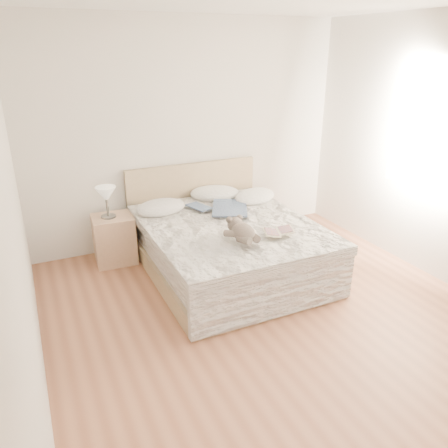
% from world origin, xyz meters
% --- Properties ---
extents(floor, '(4.00, 4.50, 0.00)m').
position_xyz_m(floor, '(0.00, 0.00, 0.00)').
color(floor, brown).
rests_on(floor, ground).
extents(wall_back, '(4.00, 0.02, 2.70)m').
position_xyz_m(wall_back, '(0.00, 2.25, 1.35)').
color(wall_back, silver).
rests_on(wall_back, ground).
extents(wall_left, '(0.02, 4.50, 2.70)m').
position_xyz_m(wall_left, '(-2.00, 0.00, 1.35)').
color(wall_left, silver).
rests_on(wall_left, ground).
extents(window, '(0.02, 1.30, 1.10)m').
position_xyz_m(window, '(1.99, 0.30, 1.45)').
color(window, white).
rests_on(window, wall_right).
extents(bed, '(1.72, 2.14, 1.00)m').
position_xyz_m(bed, '(0.00, 1.19, 0.31)').
color(bed, tan).
rests_on(bed, floor).
extents(nightstand, '(0.47, 0.42, 0.56)m').
position_xyz_m(nightstand, '(-1.09, 1.92, 0.28)').
color(nightstand, tan).
rests_on(nightstand, floor).
extents(table_lamp, '(0.25, 0.25, 0.36)m').
position_xyz_m(table_lamp, '(-1.12, 1.92, 0.82)').
color(table_lamp, '#514D46').
rests_on(table_lamp, nightstand).
extents(pillow_left, '(0.66, 0.52, 0.18)m').
position_xyz_m(pillow_left, '(-0.56, 1.77, 0.64)').
color(pillow_left, silver).
rests_on(pillow_left, bed).
extents(pillow_middle, '(0.75, 0.64, 0.19)m').
position_xyz_m(pillow_middle, '(0.22, 1.97, 0.64)').
color(pillow_middle, white).
rests_on(pillow_middle, bed).
extents(pillow_right, '(0.69, 0.60, 0.17)m').
position_xyz_m(pillow_right, '(0.61, 1.66, 0.64)').
color(pillow_right, white).
rests_on(pillow_right, bed).
extents(blouse, '(0.84, 0.86, 0.02)m').
position_xyz_m(blouse, '(0.17, 1.45, 0.63)').
color(blouse, '#31425F').
rests_on(blouse, bed).
extents(photo_book, '(0.32, 0.24, 0.02)m').
position_xyz_m(photo_book, '(-0.50, 1.74, 0.63)').
color(photo_book, white).
rests_on(photo_book, bed).
extents(childrens_book, '(0.38, 0.31, 0.02)m').
position_xyz_m(childrens_book, '(0.30, 0.61, 0.63)').
color(childrens_book, beige).
rests_on(childrens_book, bed).
extents(teddy_bear, '(0.30, 0.39, 0.19)m').
position_xyz_m(teddy_bear, '(-0.12, 0.56, 0.65)').
color(teddy_bear, '#65584E').
rests_on(teddy_bear, bed).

